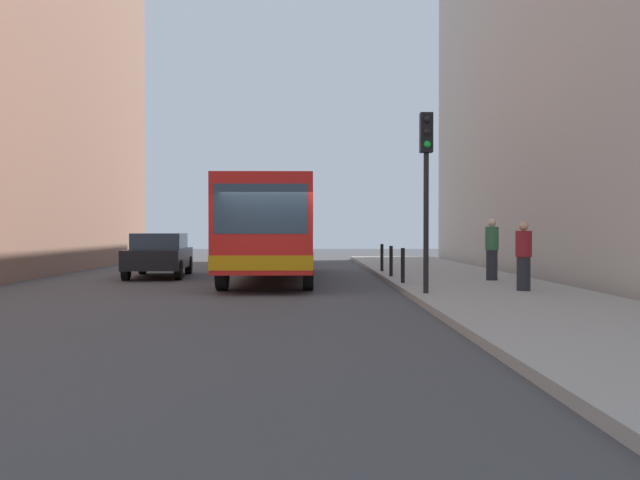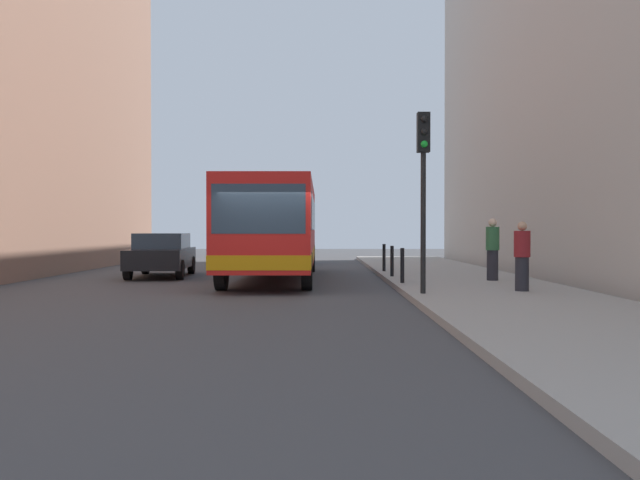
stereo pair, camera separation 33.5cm
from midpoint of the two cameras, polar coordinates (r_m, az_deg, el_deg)
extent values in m
plane|color=#424244|center=(16.71, -3.59, -4.61)|extent=(80.00, 80.00, 0.00)
cube|color=#9E9991|center=(17.23, 14.69, -4.22)|extent=(4.40, 40.00, 0.15)
cube|color=red|center=(21.58, -3.46, 1.27)|extent=(2.51, 11.00, 2.50)
cube|color=orange|center=(21.60, -3.46, -1.25)|extent=(2.53, 11.02, 0.36)
cube|color=#2D3D4C|center=(16.13, -4.66, 2.66)|extent=(2.26, 0.06, 1.20)
cube|color=#2D3D4C|center=(22.09, -3.39, 2.17)|extent=(2.53, 9.40, 1.00)
cylinder|color=black|center=(17.68, -0.58, -2.68)|extent=(0.28, 1.00, 1.00)
cylinder|color=black|center=(17.85, -7.86, -2.66)|extent=(0.28, 1.00, 1.00)
cylinder|color=black|center=(25.47, -0.38, -1.60)|extent=(0.28, 1.00, 1.00)
cylinder|color=black|center=(25.58, -5.45, -1.60)|extent=(0.28, 1.00, 1.00)
cube|color=black|center=(23.41, -12.91, -1.50)|extent=(2.11, 4.52, 0.64)
cube|color=#2D3D4C|center=(23.54, -12.86, -0.07)|extent=(1.77, 2.57, 0.52)
cylinder|color=black|center=(21.83, -11.38, -2.50)|extent=(0.27, 0.65, 0.64)
cylinder|color=black|center=(22.10, -15.61, -2.47)|extent=(0.27, 0.65, 0.64)
cylinder|color=black|center=(24.80, -10.50, -2.10)|extent=(0.27, 0.65, 0.64)
cylinder|color=black|center=(25.04, -14.24, -2.08)|extent=(0.27, 0.65, 0.64)
cube|color=navy|center=(31.76, -3.28, -0.87)|extent=(1.89, 4.44, 0.64)
cube|color=#2D3D4C|center=(31.90, -3.26, 0.18)|extent=(1.65, 2.50, 0.52)
cylinder|color=black|center=(30.22, -1.95, -1.56)|extent=(0.23, 0.64, 0.64)
cylinder|color=black|center=(30.36, -5.04, -1.55)|extent=(0.23, 0.64, 0.64)
cylinder|color=black|center=(33.22, -1.67, -1.34)|extent=(0.23, 0.64, 0.64)
cylinder|color=black|center=(33.34, -4.48, -1.34)|extent=(0.23, 0.64, 0.64)
cylinder|color=black|center=(15.41, 9.37, 1.44)|extent=(0.12, 0.12, 3.20)
cube|color=black|center=(15.57, 9.39, 9.00)|extent=(0.28, 0.24, 0.90)
sphere|color=black|center=(15.48, 9.47, 10.10)|extent=(0.16, 0.16, 0.16)
sphere|color=black|center=(15.44, 9.47, 9.07)|extent=(0.16, 0.16, 0.16)
sphere|color=green|center=(15.40, 9.46, 8.04)|extent=(0.16, 0.16, 0.16)
cylinder|color=black|center=(18.42, 7.52, -2.16)|extent=(0.11, 0.11, 0.95)
cylinder|color=black|center=(21.00, 6.59, -1.79)|extent=(0.11, 0.11, 0.95)
cylinder|color=black|center=(23.58, 5.86, -1.50)|extent=(0.11, 0.11, 0.95)
cylinder|color=#26262D|center=(16.59, 17.33, -2.77)|extent=(0.32, 0.32, 0.80)
cylinder|color=maroon|center=(16.56, 17.35, -0.32)|extent=(0.38, 0.38, 0.62)
sphere|color=tan|center=(16.56, 17.35, 1.13)|extent=(0.22, 0.22, 0.22)
cylinder|color=#26262D|center=(19.83, 14.91, -2.09)|extent=(0.32, 0.32, 0.87)
cylinder|color=#336B3F|center=(19.81, 14.91, 0.13)|extent=(0.38, 0.38, 0.67)
sphere|color=beige|center=(19.81, 14.92, 1.44)|extent=(0.24, 0.24, 0.24)
camera|label=1|loc=(0.17, -89.51, 0.01)|focal=37.66mm
camera|label=2|loc=(0.17, 90.49, -0.01)|focal=37.66mm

